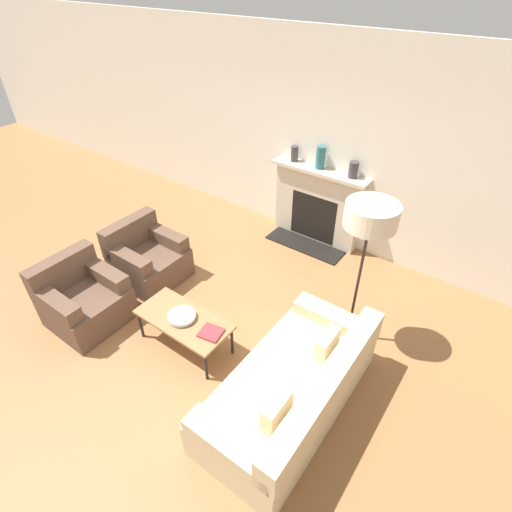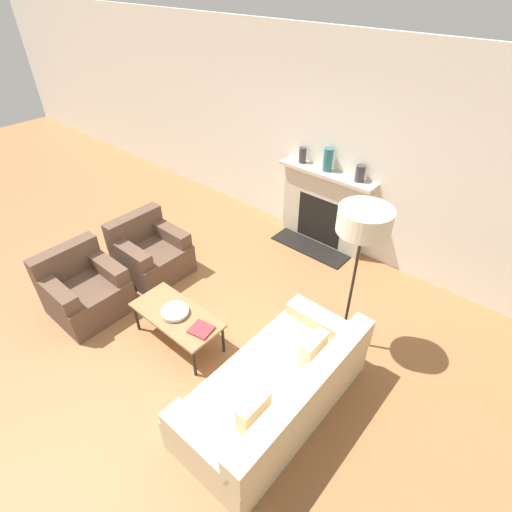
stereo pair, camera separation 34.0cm
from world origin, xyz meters
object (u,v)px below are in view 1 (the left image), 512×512
(mantel_vase_center_left, at_px, (321,157))
(mantel_vase_center_right, at_px, (353,170))
(floor_lamp, at_px, (369,225))
(coffee_table, at_px, (184,321))
(armchair_far, at_px, (147,259))
(couch, at_px, (294,389))
(fireplace, at_px, (317,206))
(mantel_vase_left, at_px, (294,154))
(armchair_near, at_px, (83,299))
(bowl, at_px, (182,316))
(book, at_px, (211,333))

(mantel_vase_center_left, height_order, mantel_vase_center_right, mantel_vase_center_left)
(floor_lamp, bearing_deg, coffee_table, -139.51)
(armchair_far, bearing_deg, mantel_vase_center_left, -31.16)
(couch, height_order, armchair_far, armchair_far)
(fireplace, bearing_deg, mantel_vase_left, 178.16)
(fireplace, height_order, mantel_vase_center_left, mantel_vase_center_left)
(coffee_table, bearing_deg, mantel_vase_center_left, 88.70)
(coffee_table, distance_m, mantel_vase_center_left, 2.91)
(armchair_near, height_order, armchair_far, same)
(fireplace, xyz_separation_m, floor_lamp, (1.32, -1.54, 0.95))
(mantel_vase_center_right, bearing_deg, mantel_vase_center_left, 180.00)
(floor_lamp, bearing_deg, fireplace, 130.69)
(bowl, bearing_deg, coffee_table, 14.76)
(armchair_far, xyz_separation_m, mantel_vase_center_right, (1.81, 2.17, 0.96))
(armchair_near, height_order, mantel_vase_center_left, mantel_vase_center_left)
(bowl, bearing_deg, mantel_vase_center_left, 88.46)
(armchair_far, bearing_deg, mantel_vase_left, -22.39)
(armchair_near, bearing_deg, coffee_table, -72.36)
(armchair_far, distance_m, mantel_vase_center_right, 2.99)
(book, relative_size, mantel_vase_left, 1.16)
(mantel_vase_center_right, bearing_deg, mantel_vase_left, 180.00)
(armchair_near, bearing_deg, mantel_vase_left, -15.84)
(mantel_vase_left, relative_size, mantel_vase_center_right, 1.00)
(fireplace, bearing_deg, mantel_vase_center_right, 1.73)
(floor_lamp, bearing_deg, mantel_vase_center_left, 130.94)
(fireplace, relative_size, couch, 0.76)
(mantel_vase_left, xyz_separation_m, mantel_vase_center_right, (0.92, 0.00, -0.00))
(armchair_near, bearing_deg, mantel_vase_center_right, -29.88)
(floor_lamp, bearing_deg, couch, -91.71)
(fireplace, relative_size, floor_lamp, 0.84)
(armchair_near, distance_m, coffee_table, 1.32)
(book, bearing_deg, couch, -9.23)
(fireplace, bearing_deg, coffee_table, -91.82)
(couch, relative_size, mantel_vase_center_left, 6.05)
(bowl, relative_size, mantel_vase_center_right, 1.36)
(mantel_vase_left, bearing_deg, armchair_far, -112.39)
(fireplace, bearing_deg, couch, -64.51)
(coffee_table, height_order, mantel_vase_left, mantel_vase_left)
(armchair_far, relative_size, book, 3.14)
(book, bearing_deg, armchair_near, -176.39)
(mantel_vase_left, bearing_deg, book, -74.94)
(fireplace, relative_size, mantel_vase_left, 6.53)
(armchair_near, relative_size, coffee_table, 0.76)
(mantel_vase_left, bearing_deg, armchair_near, -105.84)
(couch, bearing_deg, mantel_vase_left, -147.48)
(couch, xyz_separation_m, armchair_near, (-2.63, -0.44, 0.03))
(couch, height_order, mantel_vase_left, mantel_vase_left)
(couch, bearing_deg, bowl, -88.20)
(mantel_vase_center_right, bearing_deg, book, -93.76)
(coffee_table, bearing_deg, floor_lamp, 40.49)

